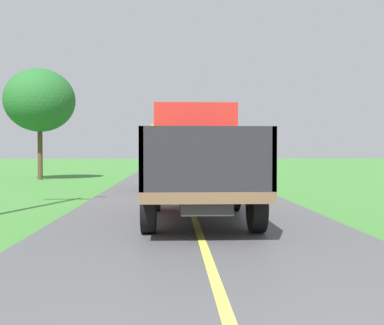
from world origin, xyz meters
The scene contains 3 objects.
banana_truck_near centered at (0.07, 9.83, 1.48)m, with size 2.38×5.82×2.80m.
banana_truck_far centered at (-0.40, 19.29, 1.47)m, with size 2.38×5.82×2.80m.
roadside_tree_near_left centered at (-8.19, 25.91, 4.59)m, with size 4.05×4.05×6.43m.
Camera 1 is at (-0.53, -1.59, 1.67)m, focal length 43.73 mm.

